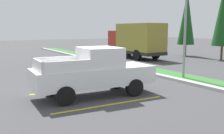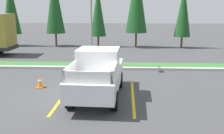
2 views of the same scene
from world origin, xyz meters
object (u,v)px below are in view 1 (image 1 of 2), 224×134
object	(u,v)px
street_light	(184,12)
cypress_tree_leftmost	(187,18)
traffic_cone	(90,76)
cargo_truck_distant	(136,40)
pickup_truck_main	(95,72)
cypress_tree_left_inner	(224,12)

from	to	relation	value
street_light	cypress_tree_leftmost	size ratio (longest dim) A/B	0.95
cypress_tree_leftmost	traffic_cone	world-z (taller)	cypress_tree_leftmost
cargo_truck_distant	traffic_cone	size ratio (longest dim) A/B	11.46
pickup_truck_main	cypress_tree_left_inner	bearing A→B (deg)	110.50
street_light	cypress_tree_leftmost	distance (m)	13.68
cypress_tree_leftmost	traffic_cone	xyz separation A→B (m)	(7.55, -14.86, -3.76)
cargo_truck_distant	cypress_tree_leftmost	size ratio (longest dim) A/B	1.00
cypress_tree_leftmost	cypress_tree_left_inner	bearing A→B (deg)	0.85
pickup_truck_main	cypress_tree_leftmost	bearing A→B (deg)	123.30
cypress_tree_left_inner	traffic_cone	distance (m)	15.77
cargo_truck_distant	cypress_tree_leftmost	bearing A→B (deg)	82.41
cypress_tree_leftmost	cypress_tree_left_inner	size ratio (longest dim) A/B	0.92
cypress_tree_leftmost	cypress_tree_left_inner	distance (m)	4.53
pickup_truck_main	cypress_tree_left_inner	distance (m)	17.53
cypress_tree_left_inner	traffic_cone	world-z (taller)	cypress_tree_left_inner
cargo_truck_distant	traffic_cone	distance (m)	12.32
street_light	cypress_tree_left_inner	size ratio (longest dim) A/B	0.88
cypress_tree_leftmost	cypress_tree_left_inner	xyz separation A→B (m)	(4.52, 0.07, 0.33)
cargo_truck_distant	cypress_tree_left_inner	distance (m)	8.40
cargo_truck_distant	cypress_tree_left_inner	world-z (taller)	cypress_tree_left_inner
cypress_tree_leftmost	street_light	bearing A→B (deg)	-46.19
traffic_cone	cypress_tree_left_inner	bearing A→B (deg)	101.48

